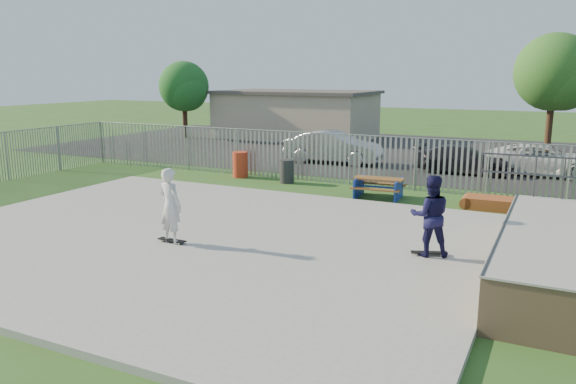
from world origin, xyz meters
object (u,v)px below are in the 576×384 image
at_px(car_dark, 464,160).
at_px(skater_navy, 430,216).
at_px(funbox, 498,204).
at_px(car_silver, 334,147).
at_px(tree_left, 184,87).
at_px(trash_bin_grey, 287,171).
at_px(trash_bin_red, 240,165).
at_px(picnic_table, 378,188).
at_px(tree_mid, 554,72).
at_px(car_white, 543,160).
at_px(skater_white, 170,206).

xyz_separation_m(car_dark, skater_navy, (1.24, -12.56, 0.48)).
bearing_deg(funbox, car_silver, 140.44).
distance_m(funbox, tree_left, 25.04).
distance_m(funbox, skater_navy, 6.27).
bearing_deg(trash_bin_grey, trash_bin_red, 173.36).
bearing_deg(picnic_table, tree_mid, 68.66).
distance_m(trash_bin_red, skater_navy, 12.22).
xyz_separation_m(tree_mid, skater_navy, (-1.81, -21.73, -3.29)).
distance_m(tree_mid, skater_navy, 22.05).
bearing_deg(tree_left, car_white, -12.28).
height_order(picnic_table, skater_navy, skater_navy).
distance_m(car_dark, tree_left, 20.48).
height_order(tree_left, tree_mid, tree_mid).
xyz_separation_m(funbox, skater_white, (-6.93, -8.01, 0.91)).
height_order(tree_mid, skater_navy, tree_mid).
xyz_separation_m(skater_navy, skater_white, (-6.04, -1.86, 0.00)).
bearing_deg(trash_bin_red, tree_mid, 51.21).
bearing_deg(tree_mid, trash_bin_red, -128.79).
bearing_deg(skater_white, trash_bin_grey, -70.31).
bearing_deg(trash_bin_grey, car_dark, 41.51).
xyz_separation_m(trash_bin_grey, car_white, (9.20, 6.39, 0.22)).
distance_m(picnic_table, funbox, 4.01).
height_order(funbox, trash_bin_grey, trash_bin_grey).
bearing_deg(car_dark, skater_white, 160.58).
bearing_deg(car_white, tree_mid, 2.72).
distance_m(car_white, skater_white, 17.39).
relative_size(funbox, car_white, 0.40).
bearing_deg(car_silver, picnic_table, -149.74).
xyz_separation_m(car_silver, tree_mid, (9.28, 9.02, 3.59)).
relative_size(tree_left, skater_white, 2.70).
distance_m(funbox, car_silver, 10.65).
height_order(trash_bin_grey, car_silver, car_silver).
bearing_deg(car_dark, tree_left, 71.94).
bearing_deg(skater_white, trash_bin_red, -57.11).
height_order(car_white, skater_white, skater_white).
bearing_deg(skater_white, tree_mid, -96.61).
xyz_separation_m(car_silver, tree_left, (-13.17, 5.79, 2.67)).
distance_m(car_white, tree_left, 23.23).
bearing_deg(picnic_table, car_dark, 70.04).
relative_size(trash_bin_red, tree_mid, 0.17).
relative_size(picnic_table, funbox, 0.93).
bearing_deg(skater_navy, car_dark, -105.67).
xyz_separation_m(car_dark, tree_mid, (3.06, 9.17, 3.77)).
bearing_deg(tree_left, skater_white, -54.38).
height_order(car_silver, skater_navy, skater_navy).
distance_m(funbox, skater_white, 10.63).
bearing_deg(trash_bin_grey, tree_left, 139.74).
relative_size(car_dark, skater_navy, 2.19).
distance_m(picnic_table, skater_white, 8.51).
relative_size(picnic_table, trash_bin_grey, 1.94).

